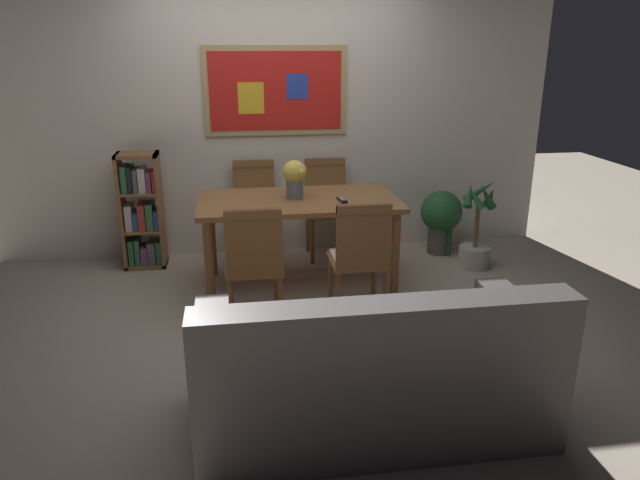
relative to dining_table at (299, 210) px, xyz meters
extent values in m
plane|color=tan|center=(-0.09, -0.53, -0.66)|extent=(12.00, 12.00, 0.00)
cube|color=silver|center=(-0.09, 0.98, 0.64)|extent=(5.20, 0.10, 2.60)
cube|color=tan|center=(-0.09, 0.92, 0.87)|extent=(1.29, 0.02, 0.79)
cube|color=red|center=(-0.09, 0.90, 0.87)|extent=(1.19, 0.01, 0.69)
cube|color=gold|center=(-0.32, 0.90, 0.81)|extent=(0.23, 0.00, 0.28)
cube|color=#263FA5|center=(0.10, 0.90, 0.91)|extent=(0.19, 0.00, 0.22)
cube|color=brown|center=(0.00, 0.00, 0.08)|extent=(1.60, 0.87, 0.04)
cylinder|color=brown|center=(-0.72, -0.35, -0.30)|extent=(0.07, 0.07, 0.71)
cylinder|color=brown|center=(0.72, -0.35, -0.30)|extent=(0.07, 0.07, 0.71)
cylinder|color=brown|center=(-0.72, 0.35, -0.30)|extent=(0.07, 0.07, 0.71)
cylinder|color=brown|center=(0.72, 0.35, -0.30)|extent=(0.07, 0.07, 0.71)
cube|color=brown|center=(-0.32, 0.67, -0.22)|extent=(0.40, 0.40, 0.03)
cube|color=beige|center=(-0.32, 0.67, -0.19)|extent=(0.36, 0.36, 0.03)
cylinder|color=brown|center=(-0.15, 0.84, -0.44)|extent=(0.04, 0.04, 0.42)
cylinder|color=brown|center=(-0.49, 0.84, -0.44)|extent=(0.04, 0.04, 0.42)
cylinder|color=brown|center=(-0.15, 0.50, -0.44)|extent=(0.04, 0.04, 0.42)
cylinder|color=brown|center=(-0.49, 0.50, -0.44)|extent=(0.04, 0.04, 0.42)
cube|color=brown|center=(-0.32, 0.85, 0.02)|extent=(0.38, 0.04, 0.46)
cube|color=brown|center=(-0.32, 0.85, 0.22)|extent=(0.38, 0.05, 0.06)
cube|color=brown|center=(0.35, -0.64, -0.22)|extent=(0.40, 0.40, 0.03)
cube|color=beige|center=(0.35, -0.64, -0.19)|extent=(0.36, 0.36, 0.03)
cylinder|color=brown|center=(0.18, -0.81, -0.44)|extent=(0.04, 0.04, 0.42)
cylinder|color=brown|center=(0.52, -0.81, -0.44)|extent=(0.04, 0.04, 0.42)
cylinder|color=brown|center=(0.18, -0.47, -0.44)|extent=(0.04, 0.04, 0.42)
cylinder|color=brown|center=(0.52, -0.47, -0.44)|extent=(0.04, 0.04, 0.42)
cube|color=brown|center=(0.35, -0.82, 0.02)|extent=(0.38, 0.04, 0.46)
cube|color=brown|center=(0.35, -0.82, 0.22)|extent=(0.38, 0.05, 0.06)
cube|color=brown|center=(0.35, 0.66, -0.22)|extent=(0.40, 0.40, 0.03)
cube|color=beige|center=(0.35, 0.66, -0.19)|extent=(0.36, 0.36, 0.03)
cylinder|color=brown|center=(0.52, 0.83, -0.44)|extent=(0.04, 0.04, 0.42)
cylinder|color=brown|center=(0.18, 0.83, -0.44)|extent=(0.04, 0.04, 0.42)
cylinder|color=brown|center=(0.52, 0.49, -0.44)|extent=(0.04, 0.04, 0.42)
cylinder|color=brown|center=(0.18, 0.49, -0.44)|extent=(0.04, 0.04, 0.42)
cube|color=brown|center=(0.35, 0.84, 0.02)|extent=(0.38, 0.04, 0.46)
cube|color=brown|center=(0.35, 0.84, 0.22)|extent=(0.38, 0.05, 0.06)
cube|color=brown|center=(-0.40, -0.66, -0.22)|extent=(0.40, 0.40, 0.03)
cube|color=beige|center=(-0.40, -0.66, -0.19)|extent=(0.36, 0.36, 0.03)
cylinder|color=brown|center=(-0.57, -0.83, -0.44)|extent=(0.04, 0.04, 0.42)
cylinder|color=brown|center=(-0.23, -0.83, -0.44)|extent=(0.04, 0.04, 0.42)
cylinder|color=brown|center=(-0.57, -0.49, -0.44)|extent=(0.04, 0.04, 0.42)
cylinder|color=brown|center=(-0.23, -0.49, -0.44)|extent=(0.04, 0.04, 0.42)
cube|color=brown|center=(-0.40, -0.84, 0.02)|extent=(0.38, 0.04, 0.46)
cube|color=brown|center=(-0.40, -0.84, 0.22)|extent=(0.38, 0.05, 0.06)
cube|color=#514C4C|center=(0.15, -1.90, -0.46)|extent=(1.80, 0.84, 0.40)
cube|color=#514C4C|center=(0.15, -2.22, -0.04)|extent=(1.80, 0.20, 0.44)
cube|color=#514C4C|center=(-0.66, -1.90, -0.15)|extent=(0.18, 0.80, 0.22)
cube|color=#514C4C|center=(0.96, -1.90, -0.15)|extent=(0.18, 0.80, 0.22)
cube|color=#B78C33|center=(-0.30, -2.08, -0.10)|extent=(0.32, 0.16, 0.33)
cube|color=#8C6B4C|center=(0.15, -2.08, -0.10)|extent=(0.32, 0.16, 0.33)
cube|color=brown|center=(-1.49, 0.68, -0.14)|extent=(0.03, 0.28, 1.03)
cube|color=brown|center=(-1.16, 0.68, -0.14)|extent=(0.03, 0.28, 1.03)
cube|color=brown|center=(-1.33, 0.68, -0.64)|extent=(0.36, 0.28, 0.03)
cube|color=brown|center=(-1.33, 0.68, 0.36)|extent=(0.36, 0.28, 0.03)
cube|color=brown|center=(-1.33, 0.68, -0.31)|extent=(0.30, 0.28, 0.02)
cube|color=brown|center=(-1.33, 0.68, 0.03)|extent=(0.30, 0.28, 0.02)
cube|color=#337247|center=(-1.45, 0.68, -0.51)|extent=(0.04, 0.22, 0.23)
cube|color=#337247|center=(-1.39, 0.68, -0.51)|extent=(0.04, 0.22, 0.24)
cube|color=#7F3F72|center=(-1.34, 0.68, -0.54)|extent=(0.06, 0.22, 0.16)
cube|color=#595960|center=(-1.27, 0.68, -0.53)|extent=(0.06, 0.22, 0.20)
cube|color=#337247|center=(-1.20, 0.68, -0.52)|extent=(0.06, 0.22, 0.21)
cube|color=beige|center=(-1.44, 0.68, -0.19)|extent=(0.06, 0.22, 0.23)
cube|color=#2D4C8C|center=(-1.38, 0.68, -0.22)|extent=(0.04, 0.22, 0.16)
cube|color=#B2332D|center=(-1.33, 0.68, -0.18)|extent=(0.06, 0.22, 0.24)
cube|color=#337247|center=(-1.26, 0.68, -0.18)|extent=(0.06, 0.22, 0.24)
cube|color=#2D4C8C|center=(-1.19, 0.68, -0.22)|extent=(0.06, 0.22, 0.17)
cube|color=#337247|center=(-1.44, 0.68, 0.16)|extent=(0.05, 0.22, 0.23)
cube|color=black|center=(-1.40, 0.68, 0.16)|extent=(0.04, 0.22, 0.23)
cube|color=#595960|center=(-1.35, 0.68, 0.15)|extent=(0.04, 0.22, 0.20)
cube|color=beige|center=(-1.29, 0.68, 0.15)|extent=(0.06, 0.22, 0.21)
cube|color=#7F3F72|center=(-1.24, 0.68, 0.13)|extent=(0.04, 0.22, 0.18)
cube|color=#B2332D|center=(-1.18, 0.68, 0.14)|extent=(0.05, 0.22, 0.19)
cylinder|color=#4C4742|center=(1.44, 0.61, -0.53)|extent=(0.23, 0.23, 0.26)
cylinder|color=#332319|center=(1.44, 0.61, -0.41)|extent=(0.21, 0.21, 0.02)
sphere|color=#235B2D|center=(1.44, 0.61, -0.24)|extent=(0.39, 0.39, 0.39)
cylinder|color=#235B2D|center=(1.49, 0.48, -0.51)|extent=(0.03, 0.03, 0.30)
cylinder|color=#235B2D|center=(1.55, 0.68, -0.50)|extent=(0.03, 0.03, 0.27)
cylinder|color=#B2ADA3|center=(1.62, 0.20, -0.56)|extent=(0.28, 0.28, 0.19)
cylinder|color=#332319|center=(1.62, 0.20, -0.47)|extent=(0.25, 0.25, 0.02)
cylinder|color=brown|center=(1.62, 0.20, -0.27)|extent=(0.04, 0.04, 0.38)
cone|color=#235B2D|center=(1.71, 0.18, 0.00)|extent=(0.12, 0.23, 0.23)
cone|color=#235B2D|center=(1.68, 0.34, 0.02)|extent=(0.31, 0.20, 0.26)
cone|color=#235B2D|center=(1.55, 0.24, 0.00)|extent=(0.17, 0.22, 0.22)
cone|color=#235B2D|center=(1.56, 0.14, 0.01)|extent=(0.20, 0.20, 0.23)
cone|color=#235B2D|center=(1.65, 0.11, 0.03)|extent=(0.23, 0.15, 0.26)
cylinder|color=slate|center=(-0.03, 0.03, 0.17)|extent=(0.14, 0.14, 0.15)
sphere|color=#EACC4C|center=(-0.03, 0.03, 0.31)|extent=(0.19, 0.19, 0.19)
sphere|color=#D86633|center=(-0.06, 0.09, 0.33)|extent=(0.05, 0.05, 0.05)
sphere|color=#EACC4C|center=(0.01, -0.04, 0.32)|extent=(0.07, 0.07, 0.07)
sphere|color=#D86633|center=(0.04, 0.05, 0.33)|extent=(0.07, 0.07, 0.07)
cube|color=black|center=(0.33, -0.13, 0.11)|extent=(0.06, 0.16, 0.02)
cube|color=gray|center=(0.33, -0.13, 0.12)|extent=(0.04, 0.10, 0.00)
camera|label=1|loc=(-0.51, -4.54, 1.29)|focal=32.99mm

